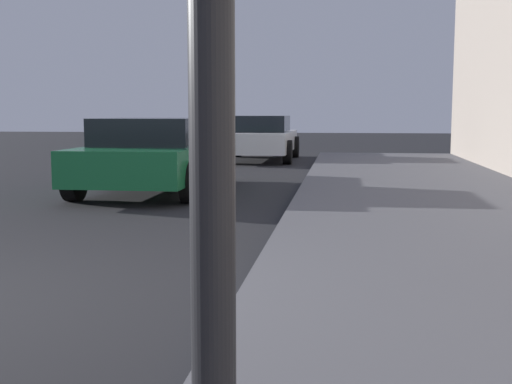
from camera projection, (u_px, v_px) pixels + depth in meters
The scene contains 2 objects.
car_green at pixel (155, 155), 11.35m from camera, with size 2.06×4.30×1.27m.
car_white at pixel (261, 138), 18.78m from camera, with size 1.98×4.19×1.27m.
Camera 1 is at (2.70, -4.17, 1.37)m, focal length 46.42 mm.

